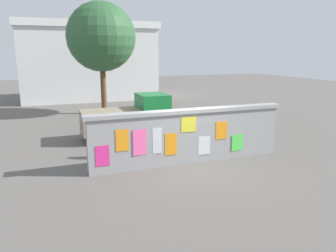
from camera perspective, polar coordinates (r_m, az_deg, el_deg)
ground at (r=18.28m, az=-6.63°, el=1.42°), size 60.00×60.00×0.00m
poster_wall at (r=10.67m, az=3.75°, el=-1.67°), size 6.77×0.42×1.80m
auto_rickshaw_truck at (r=13.79m, az=-6.63°, el=1.50°), size 3.60×1.51×1.85m
motorcycle at (r=12.98m, az=7.66°, el=-1.22°), size 1.88×0.67×0.87m
bicycle_near at (r=15.74m, az=3.75°, el=0.98°), size 1.68×0.54×0.95m
person_walking at (r=11.09m, az=-6.51°, el=-0.82°), size 0.47×0.47×1.62m
tree_roadside at (r=19.42m, az=-11.60°, el=14.98°), size 3.89×3.89×6.36m
building_background at (r=26.24m, az=-13.71°, el=10.97°), size 10.12×4.82×5.76m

